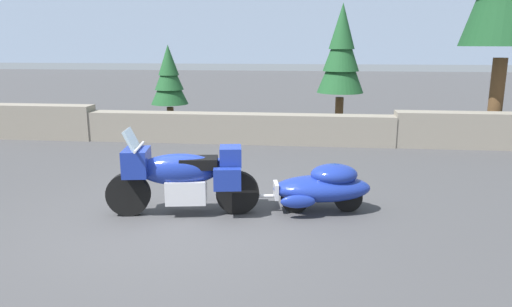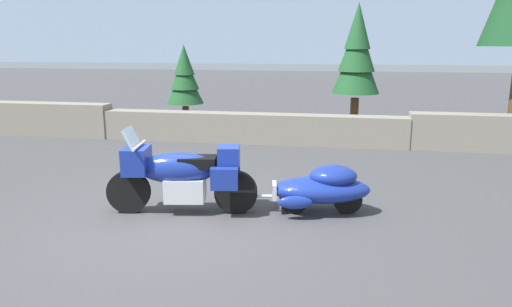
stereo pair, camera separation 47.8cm
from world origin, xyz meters
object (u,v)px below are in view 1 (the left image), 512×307
touring_motorcycle (182,175)px  car_shaped_trailer (323,186)px  pine_tree_far_right (341,53)px  pine_tree_secondary (169,78)px

touring_motorcycle → car_shaped_trailer: 2.15m
car_shaped_trailer → pine_tree_far_right: (0.62, 6.70, 1.87)m
touring_motorcycle → car_shaped_trailer: touring_motorcycle is taller
car_shaped_trailer → touring_motorcycle: bearing=-170.6°
touring_motorcycle → pine_tree_far_right: bearing=68.8°
pine_tree_secondary → pine_tree_far_right: 4.98m
touring_motorcycle → pine_tree_secondary: pine_tree_secondary is taller
pine_tree_secondary → pine_tree_far_right: (4.93, 0.24, 0.70)m
car_shaped_trailer → pine_tree_far_right: pine_tree_far_right is taller
pine_tree_secondary → pine_tree_far_right: bearing=2.8°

